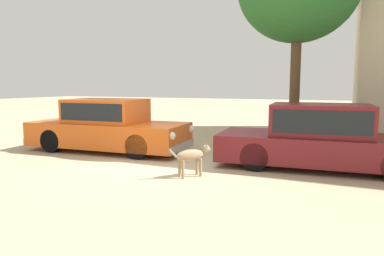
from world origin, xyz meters
The scene contains 4 objects.
ground_plane centered at (0.00, 0.00, 0.00)m, with size 80.00×80.00×0.00m, color tan.
parked_sedan_nearest centered at (-2.12, 0.96, 0.74)m, with size 4.84×2.07×1.51m.
parked_sedan_second centered at (3.70, 1.19, 0.73)m, with size 4.93×2.16×1.48m.
stray_dog_spotted centered at (1.30, -0.71, 0.44)m, with size 0.68×0.82×0.67m.
Camera 1 is at (4.15, -7.22, 1.90)m, focal length 32.44 mm.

